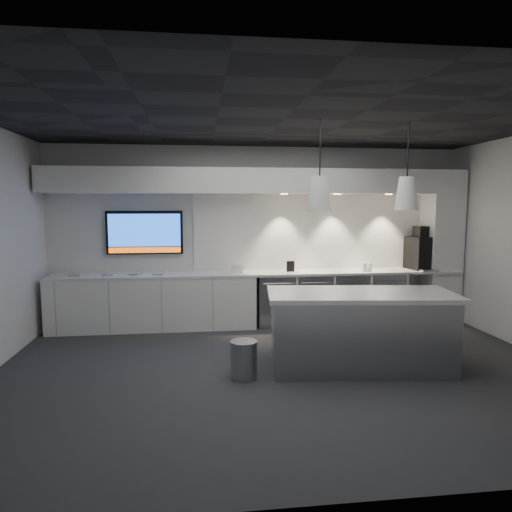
{
  "coord_description": "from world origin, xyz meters",
  "views": [
    {
      "loc": [
        -0.99,
        -5.29,
        2.01
      ],
      "look_at": [
        -0.2,
        1.1,
        1.29
      ],
      "focal_mm": 32.0,
      "sensor_mm": 36.0,
      "label": 1
    }
  ],
  "objects": [
    {
      "name": "floor",
      "position": [
        0.0,
        0.0,
        0.0
      ],
      "size": [
        7.0,
        7.0,
        0.0
      ],
      "primitive_type": "plane",
      "color": "#2E2E30",
      "rests_on": "ground"
    },
    {
      "name": "ceiling",
      "position": [
        0.0,
        0.0,
        3.0
      ],
      "size": [
        7.0,
        7.0,
        0.0
      ],
      "primitive_type": "plane",
      "rotation": [
        3.14,
        0.0,
        0.0
      ],
      "color": "black",
      "rests_on": "wall_back"
    },
    {
      "name": "wall_back",
      "position": [
        0.0,
        2.5,
        1.5
      ],
      "size": [
        7.0,
        0.0,
        7.0
      ],
      "primitive_type": "plane",
      "rotation": [
        1.57,
        0.0,
        0.0
      ],
      "color": "silver",
      "rests_on": "floor"
    },
    {
      "name": "wall_front",
      "position": [
        0.0,
        -2.5,
        1.5
      ],
      "size": [
        7.0,
        0.0,
        7.0
      ],
      "primitive_type": "plane",
      "rotation": [
        -1.57,
        0.0,
        0.0
      ],
      "color": "silver",
      "rests_on": "floor"
    },
    {
      "name": "back_counter",
      "position": [
        0.0,
        2.17,
        0.88
      ],
      "size": [
        6.8,
        0.65,
        0.04
      ],
      "primitive_type": "cube",
      "color": "silver",
      "rests_on": "left_base_cabinets"
    },
    {
      "name": "left_base_cabinets",
      "position": [
        -1.75,
        2.17,
        0.43
      ],
      "size": [
        3.3,
        0.63,
        0.86
      ],
      "primitive_type": "cube",
      "color": "white",
      "rests_on": "floor"
    },
    {
      "name": "fridge_unit_a",
      "position": [
        0.25,
        2.17,
        0.42
      ],
      "size": [
        0.6,
        0.61,
        0.85
      ],
      "primitive_type": "cube",
      "color": "gray",
      "rests_on": "floor"
    },
    {
      "name": "fridge_unit_b",
      "position": [
        0.88,
        2.17,
        0.42
      ],
      "size": [
        0.6,
        0.61,
        0.85
      ],
      "primitive_type": "cube",
      "color": "gray",
      "rests_on": "floor"
    },
    {
      "name": "fridge_unit_c",
      "position": [
        1.51,
        2.17,
        0.42
      ],
      "size": [
        0.6,
        0.61,
        0.85
      ],
      "primitive_type": "cube",
      "color": "gray",
      "rests_on": "floor"
    },
    {
      "name": "fridge_unit_d",
      "position": [
        2.14,
        2.17,
        0.42
      ],
      "size": [
        0.6,
        0.61,
        0.85
      ],
      "primitive_type": "cube",
      "color": "gray",
      "rests_on": "floor"
    },
    {
      "name": "backsplash",
      "position": [
        1.2,
        2.48,
        1.55
      ],
      "size": [
        4.6,
        0.03,
        1.3
      ],
      "primitive_type": "cube",
      "color": "white",
      "rests_on": "wall_back"
    },
    {
      "name": "soffit",
      "position": [
        0.0,
        2.2,
        2.4
      ],
      "size": [
        6.9,
        0.6,
        0.4
      ],
      "primitive_type": "cube",
      "color": "white",
      "rests_on": "wall_back"
    },
    {
      "name": "column",
      "position": [
        3.2,
        2.2,
        1.3
      ],
      "size": [
        0.55,
        0.55,
        2.6
      ],
      "primitive_type": "cube",
      "color": "white",
      "rests_on": "floor"
    },
    {
      "name": "wall_tv",
      "position": [
        -1.9,
        2.45,
        1.56
      ],
      "size": [
        1.25,
        0.07,
        0.72
      ],
      "color": "black",
      "rests_on": "wall_back"
    },
    {
      "name": "island",
      "position": [
        0.95,
        -0.02,
        0.48
      ],
      "size": [
        2.36,
        1.23,
        0.96
      ],
      "rotation": [
        0.0,
        0.0,
        -0.12
      ],
      "color": "gray",
      "rests_on": "floor"
    },
    {
      "name": "bin",
      "position": [
        -0.5,
        -0.16,
        0.22
      ],
      "size": [
        0.39,
        0.39,
        0.44
      ],
      "primitive_type": "cylinder",
      "rotation": [
        0.0,
        0.0,
        -0.31
      ],
      "color": "gray",
      "rests_on": "floor"
    },
    {
      "name": "coffee_machine",
      "position": [
        2.84,
        2.2,
        1.21
      ],
      "size": [
        0.47,
        0.63,
        0.75
      ],
      "rotation": [
        0.0,
        0.0,
        0.14
      ],
      "color": "black",
      "rests_on": "back_counter"
    },
    {
      "name": "sign_black",
      "position": [
        0.52,
        2.17,
        0.99
      ],
      "size": [
        0.14,
        0.05,
        0.18
      ],
      "primitive_type": "cube",
      "rotation": [
        0.0,
        0.0,
        0.26
      ],
      "color": "black",
      "rests_on": "back_counter"
    },
    {
      "name": "sign_white",
      "position": [
        -0.39,
        2.11,
        0.97
      ],
      "size": [
        0.18,
        0.02,
        0.14
      ],
      "primitive_type": "cube",
      "rotation": [
        0.0,
        0.0,
        0.0
      ],
      "color": "silver",
      "rests_on": "back_counter"
    },
    {
      "name": "cup_cluster",
      "position": [
        1.81,
        2.09,
        0.97
      ],
      "size": [
        0.17,
        0.17,
        0.14
      ],
      "primitive_type": null,
      "color": "white",
      "rests_on": "back_counter"
    },
    {
      "name": "tray_a",
      "position": [
        -2.97,
        2.12,
        0.91
      ],
      "size": [
        0.2,
        0.2,
        0.02
      ],
      "primitive_type": "cube",
      "rotation": [
        0.0,
        0.0,
        0.28
      ],
      "color": "#9A9A9A",
      "rests_on": "back_counter"
    },
    {
      "name": "tray_b",
      "position": [
        -2.46,
        2.11,
        0.91
      ],
      "size": [
        0.18,
        0.18,
        0.02
      ],
      "primitive_type": "cube",
      "rotation": [
        0.0,
        0.0,
        0.13
      ],
      "color": "#9A9A9A",
      "rests_on": "back_counter"
    },
    {
      "name": "tray_c",
      "position": [
        -2.04,
        2.15,
        0.91
      ],
      "size": [
        0.2,
        0.2,
        0.02
      ],
      "primitive_type": "cube",
      "rotation": [
        0.0,
        0.0,
        -0.29
      ],
      "color": "#9A9A9A",
      "rests_on": "back_counter"
    },
    {
      "name": "tray_d",
      "position": [
        -1.66,
        2.1,
        0.91
      ],
      "size": [
        0.18,
        0.18,
        0.02
      ],
      "primitive_type": "cube",
      "rotation": [
        0.0,
        0.0,
        -0.14
      ],
      "color": "#9A9A9A",
      "rests_on": "back_counter"
    },
    {
      "name": "pendant_left",
      "position": [
        0.41,
        -0.02,
        2.15
      ],
      "size": [
        0.28,
        0.28,
        1.1
      ],
      "color": "white",
      "rests_on": "ceiling"
    },
    {
      "name": "pendant_right",
      "position": [
        1.49,
        -0.02,
        2.15
      ],
      "size": [
        0.28,
        0.28,
        1.1
      ],
      "color": "white",
      "rests_on": "ceiling"
    }
  ]
}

